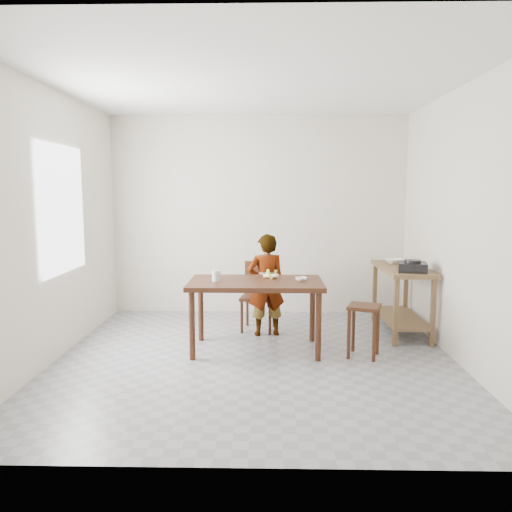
{
  "coord_description": "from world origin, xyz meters",
  "views": [
    {
      "loc": [
        0.12,
        -4.86,
        1.69
      ],
      "look_at": [
        0.0,
        0.4,
        1.0
      ],
      "focal_mm": 35.0,
      "sensor_mm": 36.0,
      "label": 1
    }
  ],
  "objects_px": {
    "prep_counter": "(401,300)",
    "dining_chair": "(258,297)",
    "child": "(266,285)",
    "dining_table": "(256,316)",
    "stool": "(363,331)"
  },
  "relations": [
    {
      "from": "prep_counter",
      "to": "dining_chair",
      "type": "xyz_separation_m",
      "value": [
        -1.71,
        0.07,
        0.01
      ]
    },
    {
      "from": "prep_counter",
      "to": "child",
      "type": "xyz_separation_m",
      "value": [
        -1.61,
        -0.13,
        0.2
      ]
    },
    {
      "from": "dining_table",
      "to": "prep_counter",
      "type": "xyz_separation_m",
      "value": [
        1.72,
        0.7,
        0.03
      ]
    },
    {
      "from": "prep_counter",
      "to": "dining_chair",
      "type": "relative_size",
      "value": 1.46
    },
    {
      "from": "child",
      "to": "stool",
      "type": "bearing_deg",
      "value": 132.12
    },
    {
      "from": "child",
      "to": "dining_table",
      "type": "bearing_deg",
      "value": 68.5
    },
    {
      "from": "dining_chair",
      "to": "stool",
      "type": "distance_m",
      "value": 1.46
    },
    {
      "from": "prep_counter",
      "to": "child",
      "type": "relative_size",
      "value": 1.0
    },
    {
      "from": "dining_chair",
      "to": "prep_counter",
      "type": "bearing_deg",
      "value": 6.72
    },
    {
      "from": "dining_table",
      "to": "prep_counter",
      "type": "height_order",
      "value": "prep_counter"
    },
    {
      "from": "dining_table",
      "to": "child",
      "type": "distance_m",
      "value": 0.62
    },
    {
      "from": "child",
      "to": "dining_chair",
      "type": "relative_size",
      "value": 1.45
    },
    {
      "from": "prep_counter",
      "to": "dining_chair",
      "type": "height_order",
      "value": "dining_chair"
    },
    {
      "from": "stool",
      "to": "prep_counter",
      "type": "bearing_deg",
      "value": 55.37
    },
    {
      "from": "prep_counter",
      "to": "child",
      "type": "distance_m",
      "value": 1.63
    }
  ]
}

